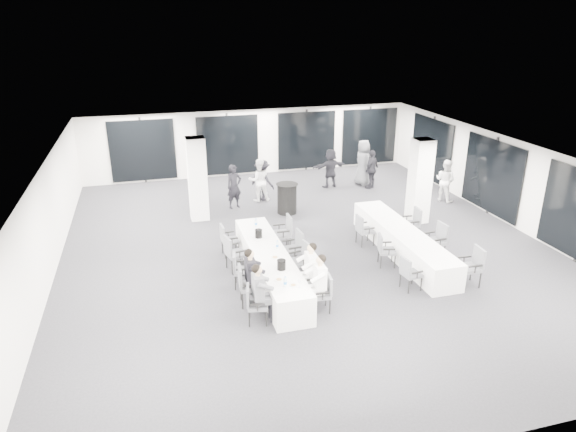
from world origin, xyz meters
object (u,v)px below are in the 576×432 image
Objects in this scene: chair_main_left_far at (227,238)px; chair_side_right_near at (473,264)px; standing_guest_b at (259,177)px; standing_guest_h at (446,178)px; chair_side_left_near at (409,272)px; banquet_table_side at (402,242)px; banquet_table_main at (270,266)px; chair_main_right_fourth at (295,246)px; chair_main_left_fourth at (233,251)px; standing_guest_g at (197,182)px; chair_main_right_far at (284,231)px; chair_main_left_mid at (240,268)px; standing_guest_a at (234,184)px; chair_main_right_second at (315,277)px; chair_main_right_mid at (302,258)px; standing_guest_e at (363,160)px; chair_main_right_near at (324,291)px; ice_bucket_near at (281,265)px; chair_main_left_near at (254,302)px; chair_side_right_mid at (437,238)px; ice_bucket_far at (259,234)px; standing_guest_d at (372,167)px; cocktail_table at (287,198)px; standing_guest_f at (330,166)px; chair_side_right_far at (413,221)px; chair_side_left_far at (363,228)px; chair_main_left_second at (246,283)px; chair_side_left_mid at (384,248)px; standing_guest_c at (262,177)px.

chair_side_right_near is at bearing 56.09° from chair_main_left_far.
standing_guest_b is 1.02× the size of standing_guest_h.
banquet_table_side is at bearing 149.80° from chair_side_left_near.
banquet_table_main is 4.96× the size of chair_main_right_fourth.
chair_side_right_near reaches higher than chair_main_right_fourth.
standing_guest_g reaches higher than chair_main_left_fourth.
chair_main_right_far reaches higher than banquet_table_main.
chair_main_left_mid reaches higher than banquet_table_side.
chair_main_left_far reaches higher than banquet_table_side.
chair_main_left_mid is 5.88m from standing_guest_a.
chair_side_left_near is 7.77m from standing_guest_a.
chair_main_right_fourth is (0.01, 1.76, 0.05)m from chair_main_right_second.
standing_guest_e is (4.77, 7.10, 0.49)m from chair_main_right_mid.
banquet_table_side is 6.73m from standing_guest_e.
standing_guest_h is at bearing -42.90° from chair_main_right_near.
banquet_table_main is 5.70× the size of chair_side_left_near.
chair_main_left_far is 3.87× the size of ice_bucket_near.
chair_main_left_near is 1.00× the size of chair_main_right_near.
standing_guest_a is (-0.77, 5.73, 0.35)m from chair_main_right_mid.
ice_bucket_near is (1.23, -7.00, -0.06)m from standing_guest_g.
chair_side_right_mid is 7.03m from standing_guest_e.
chair_side_right_near reaches higher than ice_bucket_far.
ice_bucket_far is at bearing 160.15° from chair_main_left_mid.
standing_guest_d is at bearing 14.69° from standing_guest_h.
standing_guest_b is (-0.65, 1.50, 0.37)m from cocktail_table.
chair_main_right_mid is at bearing 54.46° from standing_guest_f.
standing_guest_e is at bearing 156.95° from chair_side_left_near.
banquet_table_side is at bearing 72.55° from chair_main_left_far.
chair_side_right_far reaches higher than chair_main_left_near.
standing_guest_g is at bearing 102.68° from ice_bucket_far.
chair_side_right_near reaches higher than chair_side_right_far.
chair_main_right_near is 4.44m from chair_side_right_mid.
ice_bucket_near reaches higher than chair_main_right_mid.
standing_guest_f reaches higher than chair_side_left_far.
chair_main_left_second is 1.83m from chair_main_left_fourth.
chair_main_right_fourth reaches higher than chair_side_left_mid.
standing_guest_d is at bearing 149.15° from standing_guest_f.
ice_bucket_near is (-4.82, -2.39, 0.32)m from chair_side_right_far.
chair_main_left_second is at bearing 130.52° from chair_main_right_fourth.
chair_main_left_near is at bearing 119.31° from chair_main_right_second.
chair_main_right_near is at bearing 132.90° from chair_side_right_far.
standing_guest_h is at bearing -37.62° from chair_side_right_mid.
chair_main_left_far is 1.02× the size of chair_main_right_second.
cocktail_table is 1.10× the size of chair_main_right_mid.
standing_guest_c is 7.56× the size of ice_bucket_far.
chair_main_left_far is at bearing 167.54° from chair_main_left_fourth.
chair_main_right_second is at bearing 169.52° from chair_main_right_mid.
cocktail_table is at bearing -50.52° from standing_guest_a.
standing_guest_a is at bearing 8.09° from standing_guest_f.
chair_side_left_mid is at bearing 109.85° from chair_main_left_second.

